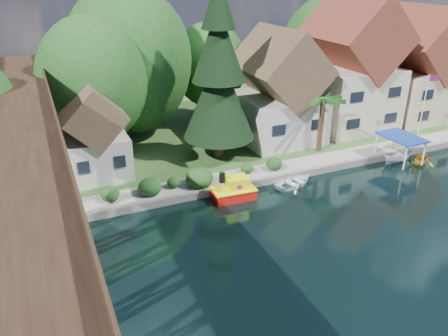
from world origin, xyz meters
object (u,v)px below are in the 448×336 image
Objects in this scene: palm_tree at (323,102)px; tugboat at (234,190)px; conifer at (219,75)px; house_left at (278,94)px; boat_canopy at (399,151)px; house_right at (417,72)px; shed at (95,137)px; trestle_bridge at (29,177)px; boat_yellow at (421,157)px; boat_white_a at (294,181)px; house_center at (350,72)px; flagpole at (426,100)px.

palm_tree is 12.76m from tugboat.
house_left is at bearing 15.38° from conifer.
house_right is at bearing 41.42° from boat_canopy.
conifer is at bearing 163.98° from palm_tree.
house_left is at bearing 4.77° from shed.
trestle_bridge is 32.86m from boat_yellow.
palm_tree reaches higher than boat_white_a.
house_left is at bearing -35.02° from boat_white_a.
boat_canopy is at bearing -16.09° from shed.
tugboat is at bearing -161.19° from house_right.
palm_tree is 8.38m from boat_canopy.
shed is 1.91× the size of boat_canopy.
shed is (5.00, 9.33, -1.52)m from trestle_bridge.
trestle_bridge is 42.41m from house_right.
boat_white_a is (-12.39, -9.55, -6.04)m from house_center.
tugboat is at bearing -157.49° from palm_tree.
boat_yellow is at bearing -130.06° from house_right.
shed reaches higher than tugboat.
trestle_bridge is 16.47× the size of boat_yellow.
flagpole is at bearing -24.82° from house_left.
palm_tree is (20.06, -3.12, 1.51)m from shed.
house_center reaches higher than shed.
house_right reaches higher than shed.
shed reaches higher than boat_canopy.
house_center is at bearing 4.24° from shed.
shed is at bearing 171.16° from palm_tree.
house_center is 3.38× the size of boat_canopy.
boat_white_a is at bearing 5.19° from trestle_bridge.
shed is 29.00m from boat_yellow.
boat_yellow is (16.69, -8.11, -7.36)m from conifer.
conifer is (15.83, 8.86, 2.72)m from trestle_bridge.
shed reaches higher than boat_white_a.
trestle_bridge is 7.97× the size of palm_tree.
house_right is 0.79× the size of conifer.
palm_tree is 0.83× the size of flagpole.
house_center is 1.77× the size of shed.
boat_yellow is (7.46, -5.46, -4.63)m from palm_tree.
tugboat is 0.93× the size of boat_white_a.
house_center reaches higher than palm_tree.
boat_canopy is at bearing 3.47° from trestle_bridge.
house_left is 12.57m from boat_canopy.
house_center is at bearing 8.69° from conifer.
trestle_bridge is 5.63× the size of shed.
tugboat is at bearing -40.25° from shed.
palm_tree is at bearing -16.02° from conifer.
tugboat is (-26.93, -9.18, -5.05)m from house_right.
conifer reaches higher than boat_white_a.
house_right reaches higher than trestle_bridge.
house_right is at bearing 14.79° from trestle_bridge.
palm_tree is at bearing 172.36° from flagpole.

